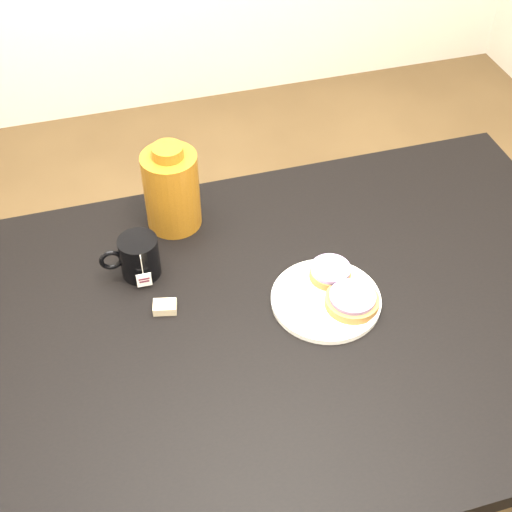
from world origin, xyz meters
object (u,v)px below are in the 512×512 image
table (278,346)px  bagel_front (352,300)px  plate (326,299)px  bagel_package (172,189)px  bagel_back (330,272)px  teabag_pouch (165,307)px  mug (138,257)px

table → bagel_front: bearing=-5.0°
plate → bagel_package: (-0.24, 0.32, 0.08)m
bagel_back → teabag_pouch: bearing=177.5°
bagel_package → table: bearing=-67.9°
bagel_front → teabag_pouch: bearing=164.5°
bagel_back → mug: size_ratio=0.72×
plate → teabag_pouch: bearing=167.7°
mug → bagel_back: bearing=-18.3°
bagel_back → bagel_package: size_ratio=0.43×
bagel_back → bagel_front: size_ratio=0.63×
bagel_back → teabag_pouch: 0.34m
bagel_back → teabag_pouch: size_ratio=1.94×
plate → mug: (-0.34, 0.18, 0.04)m
mug → teabag_pouch: bearing=-74.8°
table → mug: 0.33m
table → teabag_pouch: (-0.21, 0.08, 0.09)m
bagel_back → plate: bearing=-117.6°
plate → mug: 0.39m
bagel_front → teabag_pouch: 0.36m
plate → bagel_back: bagel_back is taller
bagel_back → bagel_package: (-0.27, 0.26, 0.07)m
bagel_back → teabag_pouch: (-0.34, 0.01, -0.02)m
plate → mug: size_ratio=1.78×
bagel_front → plate: bearing=144.0°
table → bagel_package: 0.40m
table → bagel_back: bagel_back is taller
bagel_front → bagel_package: 0.45m
table → plate: (0.10, 0.02, 0.09)m
plate → bagel_back: size_ratio=2.48×
table → bagel_front: 0.18m
mug → teabag_pouch: 0.12m
teabag_pouch → bagel_back: bearing=-2.5°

